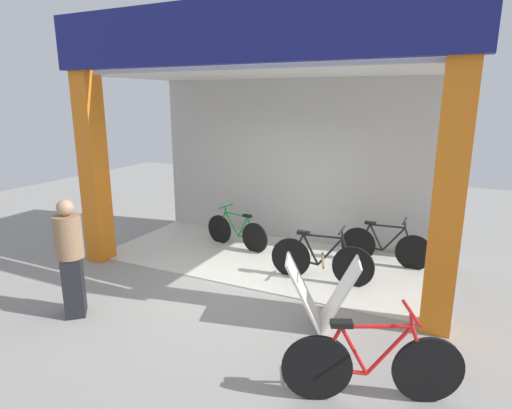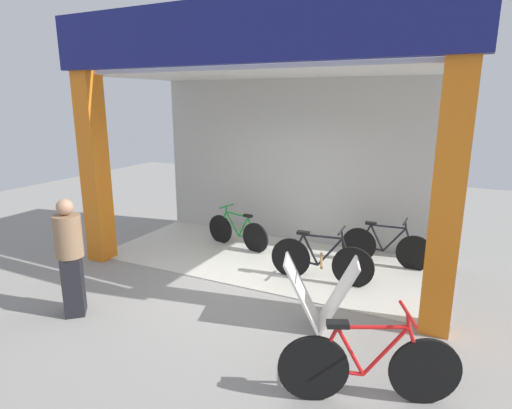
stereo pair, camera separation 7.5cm
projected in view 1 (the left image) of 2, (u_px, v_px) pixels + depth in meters
ground_plane at (238, 287)px, 6.40m from camera, size 19.73×19.73×0.00m
shop_facade at (274, 137)px, 7.05m from camera, size 6.06×2.82×4.02m
bicycle_inside_0 at (385, 246)px, 7.19m from camera, size 1.52×0.42×0.84m
bicycle_inside_1 at (237, 232)px, 8.02m from camera, size 1.42×0.42×0.79m
bicycle_inside_2 at (321, 260)px, 6.52m from camera, size 1.62×0.44×0.89m
bicycle_parked_0 at (372, 365)px, 3.91m from camera, size 1.56×0.72×0.93m
sandwich_board_sign at (322, 293)px, 5.19m from camera, size 1.00×0.73×0.90m
pedestrian_1 at (71, 257)px, 5.40m from camera, size 0.48×0.48×1.56m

